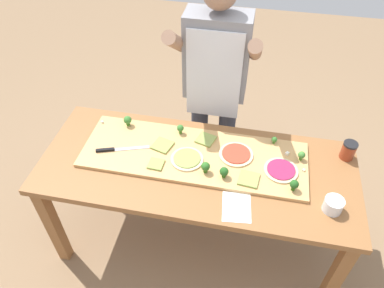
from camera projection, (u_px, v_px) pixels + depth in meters
The scene contains 25 objects.
ground_plane at pixel (196, 237), 2.69m from camera, with size 8.00×8.00×0.00m, color #896B4C.
prep_table at pixel (197, 176), 2.22m from camera, with size 1.85×0.76×0.78m.
cutting_board at pixel (194, 155), 2.19m from camera, with size 1.33×0.45×0.02m, color tan.
chefs_knife at pixel (115, 149), 2.20m from camera, with size 0.31×0.12×0.02m.
pizza_whole_tomato_red at pixel (236, 154), 2.17m from camera, with size 0.20×0.20×0.02m.
pizza_whole_pesto_green at pixel (187, 159), 2.14m from camera, with size 0.19×0.19×0.02m.
pizza_whole_beet_magenta at pixel (281, 170), 2.08m from camera, with size 0.19×0.19×0.02m.
pizza_slice_far_left at pixel (162, 145), 2.23m from camera, with size 0.11×0.11×0.01m, color #899E4C.
pizza_slice_far_right at pixel (249, 179), 2.03m from camera, with size 0.11×0.11×0.01m, color #899E4C.
pizza_slice_near_right at pixel (156, 164), 2.11m from camera, with size 0.08×0.08×0.01m, color #899E4C.
pizza_slice_near_left at pixel (206, 139), 2.26m from camera, with size 0.10×0.10×0.01m, color #899E4C.
broccoli_floret_center_left at pixel (128, 120), 2.34m from camera, with size 0.05×0.05×0.07m.
broccoli_floret_back_right at pixel (274, 140), 2.23m from camera, with size 0.04×0.04×0.05m.
broccoli_floret_front_right at pixel (302, 155), 2.12m from camera, with size 0.04×0.04×0.06m.
broccoli_floret_back_mid at pixel (180, 128), 2.29m from camera, with size 0.04×0.04×0.06m.
broccoli_floret_back_left at pixel (294, 185), 1.96m from camera, with size 0.05×0.05×0.07m.
broccoli_floret_front_mid at pixel (224, 172), 2.03m from camera, with size 0.05×0.05×0.07m.
broccoli_floret_front_left at pixel (206, 167), 2.05m from camera, with size 0.05×0.05×0.07m.
cheese_crumble_a at pixel (304, 170), 2.08m from camera, with size 0.01×0.01×0.01m, color silver.
cheese_crumble_b at pixel (102, 122), 2.38m from camera, with size 0.01×0.01×0.01m, color silver.
cheese_crumble_c at pixel (287, 154), 2.17m from camera, with size 0.02×0.02×0.02m, color white.
flour_cup at pixel (333, 206), 1.90m from camera, with size 0.10×0.10×0.08m.
sauce_jar at pixel (348, 150), 2.15m from camera, with size 0.08×0.08×0.11m.
recipe_note at pixel (237, 207), 1.93m from camera, with size 0.15×0.19×0.00m, color white.
cook_center at pixel (215, 81), 2.39m from camera, with size 0.54×0.39×1.67m.
Camera 1 is at (0.26, -1.43, 2.37)m, focal length 34.34 mm.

